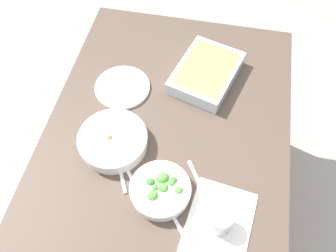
{
  "coord_description": "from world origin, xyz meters",
  "views": [
    {
      "loc": [
        -0.71,
        -0.14,
        1.85
      ],
      "look_at": [
        0.0,
        0.0,
        0.74
      ],
      "focal_mm": 37.98,
      "sensor_mm": 36.0,
      "label": 1
    }
  ],
  "objects": [
    {
      "name": "broccoli_bowl",
      "position": [
        -0.27,
        -0.03,
        0.77
      ],
      "size": [
        0.2,
        0.2,
        0.07
      ],
      "color": "white",
      "rests_on": "dining_table"
    },
    {
      "name": "side_plate",
      "position": [
        0.14,
        0.21,
        0.75
      ],
      "size": [
        0.22,
        0.22,
        0.01
      ],
      "primitive_type": "cylinder",
      "color": "white",
      "rests_on": "dining_table"
    },
    {
      "name": "spoon_by_stew",
      "position": [
        -0.19,
        0.14,
        0.74
      ],
      "size": [
        0.16,
        0.1,
        0.01
      ],
      "color": "silver",
      "rests_on": "dining_table"
    },
    {
      "name": "dining_table",
      "position": [
        0.0,
        0.0,
        0.65
      ],
      "size": [
        1.2,
        0.9,
        0.74
      ],
      "color": "#4C3D33",
      "rests_on": "ground_plane"
    },
    {
      "name": "baking_dish",
      "position": [
        0.26,
        -0.1,
        0.77
      ],
      "size": [
        0.35,
        0.29,
        0.06
      ],
      "color": "silver",
      "rests_on": "dining_table"
    },
    {
      "name": "spoon_spare",
      "position": [
        -0.23,
        -0.16,
        0.74
      ],
      "size": [
        0.16,
        0.11,
        0.01
      ],
      "color": "silver",
      "rests_on": "dining_table"
    },
    {
      "name": "ground_plane",
      "position": [
        0.0,
        0.0,
        0.0
      ],
      "size": [
        6.0,
        6.0,
        0.0
      ],
      "primitive_type": "plane",
      "color": "#9E9389"
    },
    {
      "name": "stew_bowl",
      "position": [
        -0.12,
        0.18,
        0.77
      ],
      "size": [
        0.25,
        0.25,
        0.06
      ],
      "color": "white",
      "rests_on": "dining_table"
    },
    {
      "name": "drink_cup",
      "position": [
        -0.34,
        -0.23,
        0.78
      ],
      "size": [
        0.07,
        0.07,
        0.08
      ],
      "color": "#B2BCC6",
      "rests_on": "dining_table"
    },
    {
      "name": "placemat",
      "position": [
        -0.34,
        -0.23,
        0.74
      ],
      "size": [
        0.3,
        0.23,
        0.0
      ],
      "primitive_type": "cube",
      "rotation": [
        0.0,
        0.0,
        -0.13
      ],
      "color": "silver",
      "rests_on": "dining_table"
    },
    {
      "name": "spoon_by_broccoli",
      "position": [
        -0.36,
        -0.1,
        0.74
      ],
      "size": [
        0.15,
        0.12,
        0.01
      ],
      "color": "silver",
      "rests_on": "dining_table"
    },
    {
      "name": "fork_on_table",
      "position": [
        -0.26,
        0.06,
        0.74
      ],
      "size": [
        0.15,
        0.13,
        0.01
      ],
      "color": "silver",
      "rests_on": "dining_table"
    }
  ]
}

